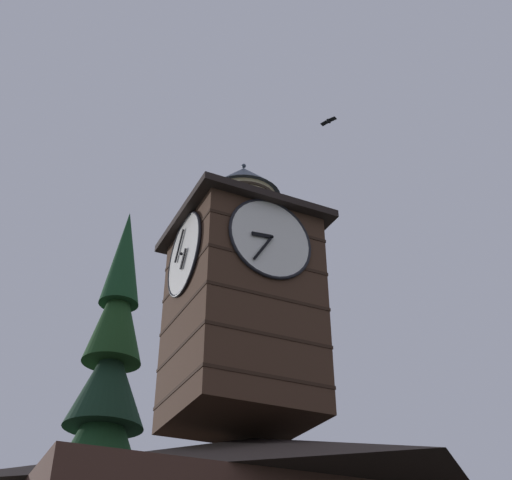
# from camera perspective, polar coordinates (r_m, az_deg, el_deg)

# --- Properties ---
(clock_tower) EXTENTS (4.60, 4.60, 9.39)m
(clock_tower) POSITION_cam_1_polar(r_m,az_deg,el_deg) (20.71, -1.24, -5.06)
(clock_tower) COLOR #422B1E
(clock_tower) RESTS_ON building_main
(flying_bird_low) EXTENTS (0.43, 0.65, 0.14)m
(flying_bird_low) POSITION_cam_1_polar(r_m,az_deg,el_deg) (25.38, 6.27, 10.15)
(flying_bird_low) COLOR black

